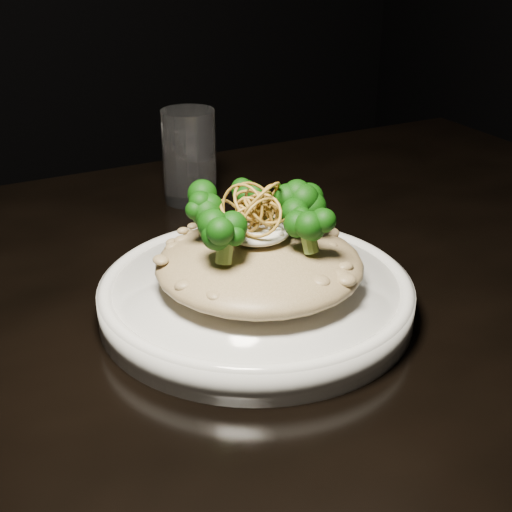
{
  "coord_description": "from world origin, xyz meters",
  "views": [
    {
      "loc": [
        -0.29,
        -0.53,
        1.07
      ],
      "look_at": [
        -0.04,
        -0.04,
        0.81
      ],
      "focal_mm": 50.0,
      "sensor_mm": 36.0,
      "label": 1
    }
  ],
  "objects": [
    {
      "name": "cheese",
      "position": [
        -0.04,
        -0.03,
        0.83
      ],
      "size": [
        0.06,
        0.06,
        0.02
      ],
      "primitive_type": "ellipsoid",
      "color": "silver",
      "rests_on": "risotto"
    },
    {
      "name": "risotto",
      "position": [
        -0.04,
        -0.04,
        0.8
      ],
      "size": [
        0.18,
        0.18,
        0.04
      ],
      "primitive_type": "ellipsoid",
      "color": "brown",
      "rests_on": "plate"
    },
    {
      "name": "table",
      "position": [
        0.0,
        0.0,
        0.67
      ],
      "size": [
        1.1,
        0.8,
        0.75
      ],
      "color": "black",
      "rests_on": "ground"
    },
    {
      "name": "drinking_glass",
      "position": [
        0.01,
        0.24,
        0.81
      ],
      "size": [
        0.07,
        0.07,
        0.11
      ],
      "primitive_type": "cylinder",
      "rotation": [
        0.0,
        0.0,
        -0.09
      ],
      "color": "silver",
      "rests_on": "table"
    },
    {
      "name": "shallots",
      "position": [
        -0.04,
        -0.04,
        0.85
      ],
      "size": [
        0.05,
        0.05,
        0.03
      ],
      "primitive_type": null,
      "color": "brown",
      "rests_on": "cheese"
    },
    {
      "name": "broccoli",
      "position": [
        -0.03,
        -0.04,
        0.84
      ],
      "size": [
        0.11,
        0.11,
        0.04
      ],
      "primitive_type": null,
      "color": "black",
      "rests_on": "risotto"
    },
    {
      "name": "plate",
      "position": [
        -0.04,
        -0.04,
        0.76
      ],
      "size": [
        0.28,
        0.28,
        0.03
      ],
      "primitive_type": "cylinder",
      "color": "white",
      "rests_on": "table"
    }
  ]
}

